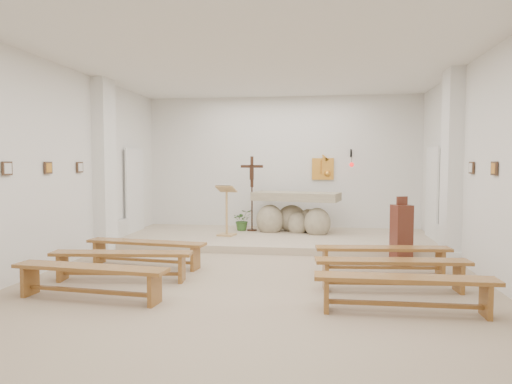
# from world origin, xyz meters

# --- Properties ---
(ground) EXTENTS (7.00, 10.00, 0.00)m
(ground) POSITION_xyz_m (0.00, 0.00, 0.00)
(ground) COLOR tan
(ground) RESTS_ON ground
(wall_left) EXTENTS (0.02, 10.00, 3.50)m
(wall_left) POSITION_xyz_m (-3.49, 0.00, 1.75)
(wall_left) COLOR silver
(wall_left) RESTS_ON ground
(wall_right) EXTENTS (0.02, 10.00, 3.50)m
(wall_right) POSITION_xyz_m (3.49, 0.00, 1.75)
(wall_right) COLOR silver
(wall_right) RESTS_ON ground
(wall_back) EXTENTS (7.00, 0.02, 3.50)m
(wall_back) POSITION_xyz_m (0.00, 4.99, 1.75)
(wall_back) COLOR silver
(wall_back) RESTS_ON ground
(ceiling) EXTENTS (7.00, 10.00, 0.02)m
(ceiling) POSITION_xyz_m (0.00, 0.00, 3.49)
(ceiling) COLOR silver
(ceiling) RESTS_ON wall_back
(sanctuary_platform) EXTENTS (6.98, 3.00, 0.15)m
(sanctuary_platform) POSITION_xyz_m (0.00, 3.50, 0.07)
(sanctuary_platform) COLOR #C1B194
(sanctuary_platform) RESTS_ON ground
(pilaster_left) EXTENTS (0.26, 0.55, 3.50)m
(pilaster_left) POSITION_xyz_m (-3.37, 2.00, 1.75)
(pilaster_left) COLOR white
(pilaster_left) RESTS_ON ground
(pilaster_right) EXTENTS (0.26, 0.55, 3.50)m
(pilaster_right) POSITION_xyz_m (3.37, 2.00, 1.75)
(pilaster_right) COLOR white
(pilaster_right) RESTS_ON ground
(gold_wall_relief) EXTENTS (0.55, 0.04, 0.55)m
(gold_wall_relief) POSITION_xyz_m (1.05, 4.96, 1.65)
(gold_wall_relief) COLOR gold
(gold_wall_relief) RESTS_ON wall_back
(sanctuary_lamp) EXTENTS (0.11, 0.36, 0.44)m
(sanctuary_lamp) POSITION_xyz_m (1.75, 4.71, 1.81)
(sanctuary_lamp) COLOR black
(sanctuary_lamp) RESTS_ON wall_back
(station_frame_left_front) EXTENTS (0.03, 0.20, 0.20)m
(station_frame_left_front) POSITION_xyz_m (-3.47, -0.80, 1.72)
(station_frame_left_front) COLOR #452E1E
(station_frame_left_front) RESTS_ON wall_left
(station_frame_left_mid) EXTENTS (0.03, 0.20, 0.20)m
(station_frame_left_mid) POSITION_xyz_m (-3.47, 0.20, 1.72)
(station_frame_left_mid) COLOR #452E1E
(station_frame_left_mid) RESTS_ON wall_left
(station_frame_left_rear) EXTENTS (0.03, 0.20, 0.20)m
(station_frame_left_rear) POSITION_xyz_m (-3.47, 1.20, 1.72)
(station_frame_left_rear) COLOR #452E1E
(station_frame_left_rear) RESTS_ON wall_left
(station_frame_right_mid) EXTENTS (0.03, 0.20, 0.20)m
(station_frame_right_mid) POSITION_xyz_m (3.47, 0.20, 1.72)
(station_frame_right_mid) COLOR #452E1E
(station_frame_right_mid) RESTS_ON wall_right
(station_frame_right_rear) EXTENTS (0.03, 0.20, 0.20)m
(station_frame_right_rear) POSITION_xyz_m (3.47, 1.20, 1.72)
(station_frame_right_rear) COLOR #452E1E
(station_frame_right_rear) RESTS_ON wall_right
(radiator_left) EXTENTS (0.10, 0.85, 0.52)m
(radiator_left) POSITION_xyz_m (-3.43, 2.70, 0.27)
(radiator_left) COLOR silver
(radiator_left) RESTS_ON ground
(radiator_right) EXTENTS (0.10, 0.85, 0.52)m
(radiator_right) POSITION_xyz_m (3.43, 2.70, 0.27)
(radiator_right) COLOR silver
(radiator_right) RESTS_ON ground
(altar) EXTENTS (2.15, 1.22, 1.05)m
(altar) POSITION_xyz_m (0.40, 4.06, 0.55)
(altar) COLOR tan
(altar) RESTS_ON sanctuary_platform
(lectern) EXTENTS (0.48, 0.43, 1.18)m
(lectern) POSITION_xyz_m (-1.11, 3.30, 0.73)
(lectern) COLOR tan
(lectern) RESTS_ON sanctuary_platform
(crucifix_stand) EXTENTS (0.55, 0.24, 1.81)m
(crucifix_stand) POSITION_xyz_m (-0.66, 4.15, 1.20)
(crucifix_stand) COLOR #362011
(crucifix_stand) RESTS_ON sanctuary_platform
(potted_plant) EXTENTS (0.57, 0.53, 0.51)m
(potted_plant) POSITION_xyz_m (-0.89, 4.14, 0.41)
(potted_plant) COLOR #356227
(potted_plant) RESTS_ON sanctuary_platform
(donation_pedestal) EXTENTS (0.40, 0.40, 1.18)m
(donation_pedestal) POSITION_xyz_m (2.49, 1.90, 0.52)
(donation_pedestal) COLOR #521F17
(donation_pedestal) RESTS_ON ground
(bench_left_front) EXTENTS (2.16, 0.60, 0.45)m
(bench_left_front) POSITION_xyz_m (-1.99, 0.68, 0.34)
(bench_left_front) COLOR brown
(bench_left_front) RESTS_ON ground
(bench_right_front) EXTENTS (2.16, 0.56, 0.45)m
(bench_right_front) POSITION_xyz_m (1.99, 0.68, 0.34)
(bench_right_front) COLOR brown
(bench_right_front) RESTS_ON ground
(bench_left_second) EXTENTS (2.16, 0.56, 0.45)m
(bench_left_second) POSITION_xyz_m (-1.99, -0.29, 0.34)
(bench_left_second) COLOR brown
(bench_left_second) RESTS_ON ground
(bench_right_second) EXTENTS (2.15, 0.54, 0.45)m
(bench_right_second) POSITION_xyz_m (1.99, -0.29, 0.34)
(bench_right_second) COLOR brown
(bench_right_second) RESTS_ON ground
(bench_left_third) EXTENTS (2.15, 0.54, 0.45)m
(bench_left_third) POSITION_xyz_m (-1.99, -1.25, 0.34)
(bench_left_third) COLOR brown
(bench_left_third) RESTS_ON ground
(bench_right_third) EXTENTS (2.14, 0.36, 0.45)m
(bench_right_third) POSITION_xyz_m (1.99, -1.25, 0.34)
(bench_right_third) COLOR brown
(bench_right_third) RESTS_ON ground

